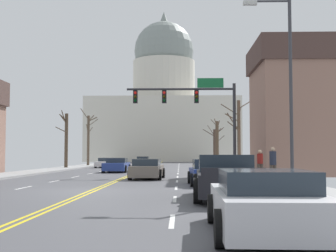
# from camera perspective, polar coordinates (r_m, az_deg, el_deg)

# --- Properties ---
(ground) EXTENTS (20.00, 180.00, 0.20)m
(ground) POSITION_cam_1_polar(r_m,az_deg,el_deg) (19.57, -9.43, -7.92)
(ground) COLOR #49494E
(signal_gantry) EXTENTS (7.91, 0.41, 6.93)m
(signal_gantry) POSITION_cam_1_polar(r_m,az_deg,el_deg) (33.39, 3.43, 2.67)
(signal_gantry) COLOR #28282D
(signal_gantry) RESTS_ON ground
(street_lamp_right) EXTENTS (1.97, 0.24, 7.86)m
(street_lamp_right) POSITION_cam_1_polar(r_m,az_deg,el_deg) (19.46, 14.26, 6.11)
(street_lamp_right) COLOR #333338
(street_lamp_right) RESTS_ON ground
(capitol_building) EXTENTS (32.50, 19.51, 33.97)m
(capitol_building) POSITION_cam_1_polar(r_m,az_deg,el_deg) (103.36, -0.52, 2.13)
(capitol_building) COLOR beige
(capitol_building) RESTS_ON ground
(sedan_near_00) EXTENTS (2.13, 4.46, 1.24)m
(sedan_near_00) POSITION_cam_1_polar(r_m,az_deg,el_deg) (28.95, -2.60, -5.39)
(sedan_near_00) COLOR #6B6056
(sedan_near_00) RESTS_ON ground
(sedan_near_01) EXTENTS (2.10, 4.35, 1.29)m
(sedan_near_01) POSITION_cam_1_polar(r_m,az_deg,el_deg) (23.20, 5.10, -5.83)
(sedan_near_01) COLOR navy
(sedan_near_01) RESTS_ON ground
(pickup_truck_near_02) EXTENTS (2.42, 5.39, 1.52)m
(pickup_truck_near_02) POSITION_cam_1_polar(r_m,az_deg,el_deg) (16.23, 7.26, -6.49)
(pickup_truck_near_02) COLOR black
(pickup_truck_near_02) RESTS_ON ground
(sedan_near_03) EXTENTS (2.14, 4.53, 1.23)m
(sedan_near_03) POSITION_cam_1_polar(r_m,az_deg,el_deg) (9.16, 11.87, -9.34)
(sedan_near_03) COLOR silver
(sedan_near_03) RESTS_ON ground
(sedan_oncoming_00) EXTENTS (2.07, 4.61, 1.23)m
(sedan_oncoming_00) POSITION_cam_1_polar(r_m,az_deg,el_deg) (40.11, -6.37, -4.88)
(sedan_oncoming_00) COLOR navy
(sedan_oncoming_00) RESTS_ON ground
(sedan_oncoming_01) EXTENTS (2.17, 4.57, 1.13)m
(sedan_oncoming_01) POSITION_cam_1_polar(r_m,az_deg,el_deg) (54.32, -7.69, -4.56)
(sedan_oncoming_01) COLOR silver
(sedan_oncoming_01) RESTS_ON ground
(sedan_oncoming_02) EXTENTS (2.00, 4.35, 1.24)m
(sedan_oncoming_02) POSITION_cam_1_polar(r_m,az_deg,el_deg) (64.60, -3.13, -4.38)
(sedan_oncoming_02) COLOR black
(sedan_oncoming_02) RESTS_ON ground
(bare_tree_00) EXTENTS (3.02, 2.17, 5.47)m
(bare_tree_00) POSITION_cam_1_polar(r_m,az_deg,el_deg) (63.36, 5.78, -2.38)
(bare_tree_00) COLOR #423328
(bare_tree_00) RESTS_ON ground
(bare_tree_01) EXTENTS (2.29, 1.63, 7.39)m
(bare_tree_01) POSITION_cam_1_polar(r_m,az_deg,el_deg) (60.69, -9.83, -1.51)
(bare_tree_01) COLOR brown
(bare_tree_01) RESTS_ON ground
(bare_tree_02) EXTENTS (3.32, 2.47, 6.59)m
(bare_tree_02) POSITION_cam_1_polar(r_m,az_deg,el_deg) (41.76, 8.72, -0.77)
(bare_tree_02) COLOR brown
(bare_tree_02) RESTS_ON ground
(bare_tree_03) EXTENTS (1.31, 1.13, 6.07)m
(bare_tree_03) POSITION_cam_1_polar(r_m,az_deg,el_deg) (50.53, -12.52, -1.60)
(bare_tree_03) COLOR #4C3D2D
(bare_tree_03) RESTS_ON ground
(bare_tree_04) EXTENTS (1.18, 1.74, 5.73)m
(bare_tree_04) POSITION_cam_1_polar(r_m,az_deg,el_deg) (54.90, 6.11, -2.02)
(bare_tree_04) COLOR #4C3D2D
(bare_tree_04) RESTS_ON ground
(pedestrian_00) EXTENTS (0.35, 0.34, 1.77)m
(pedestrian_00) POSITION_cam_1_polar(r_m,az_deg,el_deg) (23.90, 12.87, -4.42)
(pedestrian_00) COLOR #4C4238
(pedestrian_00) RESTS_ON ground
(pedestrian_01) EXTENTS (0.35, 0.34, 1.66)m
(pedestrian_01) POSITION_cam_1_polar(r_m,az_deg,el_deg) (27.04, 11.34, -4.46)
(pedestrian_01) COLOR #4C4238
(pedestrian_01) RESTS_ON ground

